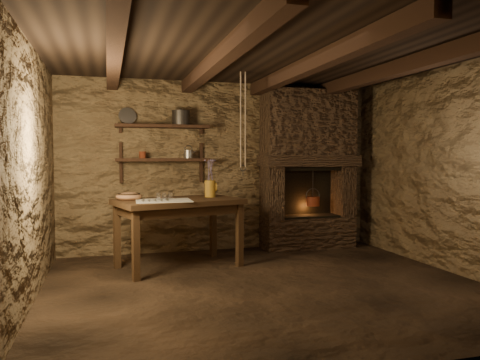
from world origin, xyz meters
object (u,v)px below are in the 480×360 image
object	(u,v)px
wooden_bowl	(129,197)
iron_stockpot	(181,119)
red_pot	(313,200)
work_table	(179,231)
stoneware_jug	(210,181)

from	to	relation	value
wooden_bowl	iron_stockpot	xyz separation A→B (m)	(0.73, 0.68, 0.99)
wooden_bowl	red_pot	world-z (taller)	red_pot
iron_stockpot	red_pot	xyz separation A→B (m)	(1.91, -0.12, -1.16)
iron_stockpot	work_table	bearing A→B (deg)	-101.21
work_table	stoneware_jug	world-z (taller)	stoneware_jug
work_table	iron_stockpot	world-z (taller)	iron_stockpot
work_table	iron_stockpot	distance (m)	1.61
work_table	wooden_bowl	size ratio (longest dim) A/B	5.29
stoneware_jug	red_pot	xyz separation A→B (m)	(1.63, 0.46, -0.34)
stoneware_jug	wooden_bowl	size ratio (longest dim) A/B	1.58
iron_stockpot	red_pot	size ratio (longest dim) A/B	0.44
work_table	wooden_bowl	world-z (taller)	wooden_bowl
work_table	wooden_bowl	distance (m)	0.72
work_table	wooden_bowl	xyz separation A→B (m)	(-0.58, 0.09, 0.42)
work_table	red_pot	world-z (taller)	red_pot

